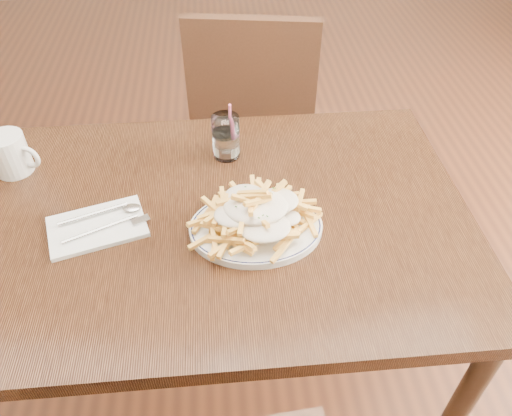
{
  "coord_description": "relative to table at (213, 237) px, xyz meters",
  "views": [
    {
      "loc": [
        0.03,
        -0.84,
        1.55
      ],
      "look_at": [
        0.1,
        -0.06,
        0.82
      ],
      "focal_mm": 35.0,
      "sensor_mm": 36.0,
      "label": 1
    }
  ],
  "objects": [
    {
      "name": "floor",
      "position": [
        0.0,
        0.0,
        -0.67
      ],
      "size": [
        7.0,
        7.0,
        0.0
      ],
      "primitive_type": "plane",
      "color": "black",
      "rests_on": "ground"
    },
    {
      "name": "cutlery",
      "position": [
        -0.26,
        -0.02,
        0.09
      ],
      "size": [
        0.21,
        0.15,
        0.01
      ],
      "color": "silver",
      "rests_on": "napkin"
    },
    {
      "name": "napkin",
      "position": [
        -0.26,
        -0.03,
        0.08
      ],
      "size": [
        0.24,
        0.19,
        0.01
      ],
      "primitive_type": "cube",
      "rotation": [
        0.0,
        0.0,
        0.29
      ],
      "color": "silver",
      "rests_on": "table"
    },
    {
      "name": "table",
      "position": [
        0.0,
        0.0,
        0.0
      ],
      "size": [
        1.2,
        0.8,
        0.75
      ],
      "color": "black",
      "rests_on": "ground"
    },
    {
      "name": "fries_plate",
      "position": [
        0.1,
        -0.06,
        0.09
      ],
      "size": [
        0.35,
        0.32,
        0.02
      ],
      "color": "white",
      "rests_on": "table"
    },
    {
      "name": "coffee_mug",
      "position": [
        -0.49,
        0.2,
        0.13
      ],
      "size": [
        0.13,
        0.09,
        0.1
      ],
      "color": "white",
      "rests_on": "table"
    },
    {
      "name": "loaded_fries",
      "position": [
        0.1,
        -0.06,
        0.14
      ],
      "size": [
        0.32,
        0.29,
        0.08
      ],
      "color": "#F2B74A",
      "rests_on": "fries_plate"
    },
    {
      "name": "water_glass",
      "position": [
        0.05,
        0.22,
        0.13
      ],
      "size": [
        0.07,
        0.07,
        0.16
      ],
      "color": "white",
      "rests_on": "table"
    },
    {
      "name": "chair_far",
      "position": [
        0.16,
        0.76,
        -0.14
      ],
      "size": [
        0.5,
        0.5,
        0.94
      ],
      "color": "#331C11",
      "rests_on": "ground"
    }
  ]
}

